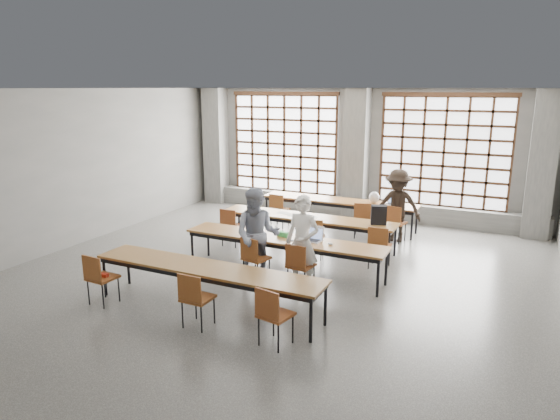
% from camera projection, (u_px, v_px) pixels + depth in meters
% --- Properties ---
extents(floor, '(11.00, 11.00, 0.00)m').
position_uv_depth(floor, '(270.00, 280.00, 9.38)').
color(floor, '#494947').
rests_on(floor, ground).
extents(ceiling, '(11.00, 11.00, 0.00)m').
position_uv_depth(ceiling, '(269.00, 88.00, 8.54)').
color(ceiling, silver).
rests_on(ceiling, floor).
extents(wall_back, '(10.00, 0.00, 10.00)m').
position_uv_depth(wall_back, '(359.00, 153.00, 13.78)').
color(wall_back, '#62625F').
rests_on(wall_back, floor).
extents(wall_left, '(0.00, 11.00, 11.00)m').
position_uv_depth(wall_left, '(69.00, 169.00, 11.06)').
color(wall_left, '#62625F').
rests_on(wall_left, floor).
extents(column_left, '(0.60, 0.55, 3.50)m').
position_uv_depth(column_left, '(216.00, 146.00, 15.42)').
color(column_left, '#535351').
rests_on(column_left, floor).
extents(column_mid, '(0.60, 0.55, 3.50)m').
position_uv_depth(column_mid, '(356.00, 154.00, 13.53)').
color(column_mid, '#535351').
rests_on(column_mid, floor).
extents(column_right, '(0.60, 0.55, 3.50)m').
position_uv_depth(column_right, '(542.00, 165.00, 11.64)').
color(column_right, '#535351').
rests_on(column_right, floor).
extents(window_left, '(3.32, 0.12, 3.00)m').
position_uv_depth(window_left, '(285.00, 144.00, 14.62)').
color(window_left, white).
rests_on(window_left, wall_back).
extents(window_right, '(3.32, 0.12, 3.00)m').
position_uv_depth(window_right, '(444.00, 152.00, 12.73)').
color(window_right, white).
rests_on(window_right, wall_back).
extents(sill_ledge, '(9.80, 0.35, 0.50)m').
position_uv_depth(sill_ledge, '(355.00, 207.00, 13.96)').
color(sill_ledge, '#535351').
rests_on(sill_ledge, floor).
extents(desk_row_a, '(4.00, 0.70, 0.73)m').
position_uv_depth(desk_row_a, '(339.00, 202.00, 12.71)').
color(desk_row_a, brown).
rests_on(desk_row_a, floor).
extents(desk_row_b, '(4.00, 0.70, 0.73)m').
position_uv_depth(desk_row_b, '(307.00, 219.00, 11.09)').
color(desk_row_b, brown).
rests_on(desk_row_b, floor).
extents(desk_row_c, '(4.00, 0.70, 0.73)m').
position_uv_depth(desk_row_c, '(284.00, 241.00, 9.51)').
color(desk_row_c, olive).
rests_on(desk_row_c, floor).
extents(desk_row_d, '(4.00, 0.70, 0.73)m').
position_uv_depth(desk_row_d, '(207.00, 271.00, 7.98)').
color(desk_row_d, brown).
rests_on(desk_row_d, floor).
extents(chair_back_left, '(0.44, 0.44, 0.88)m').
position_uv_depth(chair_back_left, '(278.00, 207.00, 12.78)').
color(chair_back_left, brown).
rests_on(chair_back_left, floor).
extents(chair_back_mid, '(0.51, 0.51, 0.88)m').
position_uv_depth(chair_back_mid, '(363.00, 216.00, 11.85)').
color(chair_back_mid, maroon).
rests_on(chair_back_mid, floor).
extents(chair_back_right, '(0.49, 0.50, 0.88)m').
position_uv_depth(chair_back_right, '(395.00, 220.00, 11.53)').
color(chair_back_right, brown).
rests_on(chair_back_right, floor).
extents(chair_mid_left, '(0.42, 0.43, 0.88)m').
position_uv_depth(chair_mid_left, '(231.00, 223.00, 11.25)').
color(chair_mid_left, brown).
rests_on(chair_mid_left, floor).
extents(chair_mid_centre, '(0.51, 0.51, 0.88)m').
position_uv_depth(chair_mid_centre, '(314.00, 234.00, 10.40)').
color(chair_mid_centre, brown).
rests_on(chair_mid_centre, floor).
extents(chair_mid_right, '(0.43, 0.44, 0.88)m').
position_uv_depth(chair_mid_right, '(379.00, 243.00, 9.82)').
color(chair_mid_right, brown).
rests_on(chair_mid_right, floor).
extents(chair_front_left, '(0.50, 0.50, 0.88)m').
position_uv_depth(chair_front_left, '(253.00, 255.00, 9.12)').
color(chair_front_left, brown).
rests_on(chair_front_left, floor).
extents(chair_front_right, '(0.47, 0.47, 0.88)m').
position_uv_depth(chair_front_right, '(299.00, 262.00, 8.74)').
color(chair_front_right, maroon).
rests_on(chair_front_right, floor).
extents(chair_near_left, '(0.44, 0.45, 0.88)m').
position_uv_depth(chair_near_left, '(98.00, 274.00, 8.17)').
color(chair_near_left, brown).
rests_on(chair_near_left, floor).
extents(chair_near_mid, '(0.42, 0.43, 0.88)m').
position_uv_depth(chair_near_mid, '(195.00, 295.00, 7.37)').
color(chair_near_mid, brown).
rests_on(chair_near_mid, floor).
extents(chair_near_right, '(0.49, 0.50, 0.88)m').
position_uv_depth(chair_near_right, '(272.00, 311.00, 6.84)').
color(chair_near_right, maroon).
rests_on(chair_near_right, floor).
extents(student_male, '(0.63, 0.43, 1.71)m').
position_uv_depth(student_male, '(302.00, 243.00, 8.78)').
color(student_male, white).
rests_on(student_male, floor).
extents(student_female, '(1.02, 0.90, 1.76)m').
position_uv_depth(student_female, '(257.00, 235.00, 9.15)').
color(student_female, navy).
rests_on(student_female, floor).
extents(student_back, '(1.11, 0.65, 1.70)m').
position_uv_depth(student_back, '(397.00, 206.00, 11.56)').
color(student_back, black).
rests_on(student_back, floor).
extents(laptop_front, '(0.38, 0.33, 0.26)m').
position_uv_depth(laptop_front, '(313.00, 237.00, 9.34)').
color(laptop_front, '#ACACB0').
rests_on(laptop_front, desk_row_c).
extents(laptop_back, '(0.42, 0.38, 0.26)m').
position_uv_depth(laptop_back, '(393.00, 202.00, 12.20)').
color(laptop_back, silver).
rests_on(laptop_back, desk_row_a).
extents(mouse, '(0.11, 0.08, 0.04)m').
position_uv_depth(mouse, '(330.00, 244.00, 9.07)').
color(mouse, white).
rests_on(mouse, desk_row_c).
extents(green_box, '(0.27, 0.16, 0.09)m').
position_uv_depth(green_box, '(283.00, 234.00, 9.57)').
color(green_box, green).
rests_on(green_box, desk_row_c).
extents(phone, '(0.14, 0.09, 0.01)m').
position_uv_depth(phone, '(290.00, 240.00, 9.33)').
color(phone, black).
rests_on(phone, desk_row_c).
extents(paper_sheet_a, '(0.32, 0.25, 0.00)m').
position_uv_depth(paper_sheet_a, '(283.00, 213.00, 11.37)').
color(paper_sheet_a, white).
rests_on(paper_sheet_a, desk_row_b).
extents(paper_sheet_b, '(0.33, 0.27, 0.00)m').
position_uv_depth(paper_sheet_b, '(294.00, 215.00, 11.16)').
color(paper_sheet_b, white).
rests_on(paper_sheet_b, desk_row_b).
extents(paper_sheet_c, '(0.32, 0.25, 0.00)m').
position_uv_depth(paper_sheet_c, '(311.00, 217.00, 11.04)').
color(paper_sheet_c, white).
rests_on(paper_sheet_c, desk_row_b).
extents(backpack, '(0.37, 0.29, 0.40)m').
position_uv_depth(backpack, '(379.00, 215.00, 10.40)').
color(backpack, black).
rests_on(backpack, desk_row_b).
extents(plastic_bag, '(0.28, 0.23, 0.29)m').
position_uv_depth(plastic_bag, '(374.00, 197.00, 12.33)').
color(plastic_bag, silver).
rests_on(plastic_bag, desk_row_a).
extents(red_pouch, '(0.21, 0.11, 0.06)m').
position_uv_depth(red_pouch, '(102.00, 275.00, 8.25)').
color(red_pouch, '#A52614').
rests_on(red_pouch, chair_near_left).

